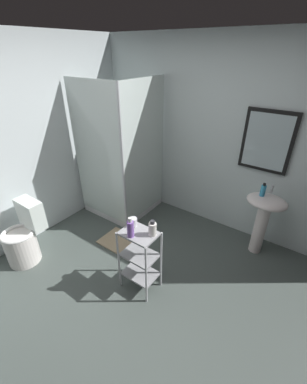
{
  "coord_description": "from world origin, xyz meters",
  "views": [
    {
      "loc": [
        1.15,
        -1.27,
        2.3
      ],
      "look_at": [
        -0.2,
        0.63,
        0.96
      ],
      "focal_mm": 23.44,
      "sensor_mm": 36.0,
      "label": 1
    }
  ],
  "objects_px": {
    "lotion_bottle_white": "(152,229)",
    "hand_soap_bottle": "(263,190)",
    "pedestal_sink": "(264,213)",
    "bath_mat": "(122,243)",
    "storage_cart": "(140,256)",
    "shower_stall": "(123,185)",
    "conditioner_bottle_purple": "(130,228)",
    "rinse_cup": "(133,222)",
    "toilet": "(24,238)"
  },
  "relations": [
    {
      "from": "storage_cart",
      "to": "conditioner_bottle_purple",
      "type": "height_order",
      "value": "conditioner_bottle_purple"
    },
    {
      "from": "hand_soap_bottle",
      "to": "toilet",
      "type": "bearing_deg",
      "value": -141.13
    },
    {
      "from": "rinse_cup",
      "to": "bath_mat",
      "type": "relative_size",
      "value": 0.15
    },
    {
      "from": "rinse_cup",
      "to": "bath_mat",
      "type": "xyz_separation_m",
      "value": [
        -0.51,
        0.34,
        -0.78
      ]
    },
    {
      "from": "storage_cart",
      "to": "hand_soap_bottle",
      "type": "distance_m",
      "value": 1.59
    },
    {
      "from": "pedestal_sink",
      "to": "bath_mat",
      "type": "relative_size",
      "value": 1.35
    },
    {
      "from": "bath_mat",
      "to": "toilet",
      "type": "bearing_deg",
      "value": -131.45
    },
    {
      "from": "hand_soap_bottle",
      "to": "bath_mat",
      "type": "relative_size",
      "value": 0.27
    },
    {
      "from": "hand_soap_bottle",
      "to": "lotion_bottle_white",
      "type": "bearing_deg",
      "value": -118.47
    },
    {
      "from": "toilet",
      "to": "conditioner_bottle_purple",
      "type": "bearing_deg",
      "value": 16.11
    },
    {
      "from": "pedestal_sink",
      "to": "lotion_bottle_white",
      "type": "xyz_separation_m",
      "value": [
        -0.74,
        -1.26,
        0.23
      ]
    },
    {
      "from": "shower_stall",
      "to": "storage_cart",
      "type": "distance_m",
      "value": 1.52
    },
    {
      "from": "lotion_bottle_white",
      "to": "rinse_cup",
      "type": "distance_m",
      "value": 0.24
    },
    {
      "from": "storage_cart",
      "to": "bath_mat",
      "type": "distance_m",
      "value": 0.86
    },
    {
      "from": "toilet",
      "to": "rinse_cup",
      "type": "distance_m",
      "value": 1.47
    },
    {
      "from": "lotion_bottle_white",
      "to": "pedestal_sink",
      "type": "bearing_deg",
      "value": 59.39
    },
    {
      "from": "lotion_bottle_white",
      "to": "hand_soap_bottle",
      "type": "bearing_deg",
      "value": 61.53
    },
    {
      "from": "shower_stall",
      "to": "conditioner_bottle_purple",
      "type": "distance_m",
      "value": 1.6
    },
    {
      "from": "storage_cart",
      "to": "rinse_cup",
      "type": "relative_size",
      "value": 8.34
    },
    {
      "from": "hand_soap_bottle",
      "to": "shower_stall",
      "type": "bearing_deg",
      "value": -171.75
    },
    {
      "from": "hand_soap_bottle",
      "to": "conditioner_bottle_purple",
      "type": "bearing_deg",
      "value": -121.07
    },
    {
      "from": "shower_stall",
      "to": "lotion_bottle_white",
      "type": "distance_m",
      "value": 1.62
    },
    {
      "from": "pedestal_sink",
      "to": "bath_mat",
      "type": "xyz_separation_m",
      "value": [
        -1.5,
        -0.91,
        -0.57
      ]
    },
    {
      "from": "shower_stall",
      "to": "pedestal_sink",
      "type": "relative_size",
      "value": 2.47
    },
    {
      "from": "storage_cart",
      "to": "bath_mat",
      "type": "height_order",
      "value": "storage_cart"
    },
    {
      "from": "bath_mat",
      "to": "hand_soap_bottle",
      "type": "bearing_deg",
      "value": 32.19
    },
    {
      "from": "lotion_bottle_white",
      "to": "conditioner_bottle_purple",
      "type": "bearing_deg",
      "value": -139.08
    },
    {
      "from": "pedestal_sink",
      "to": "storage_cart",
      "type": "bearing_deg",
      "value": -123.56
    },
    {
      "from": "toilet",
      "to": "lotion_bottle_white",
      "type": "distance_m",
      "value": 1.69
    },
    {
      "from": "hand_soap_bottle",
      "to": "lotion_bottle_white",
      "type": "xyz_separation_m",
      "value": [
        -0.67,
        -1.24,
        -0.07
      ]
    },
    {
      "from": "lotion_bottle_white",
      "to": "bath_mat",
      "type": "xyz_separation_m",
      "value": [
        -0.75,
        0.34,
        -0.8
      ]
    },
    {
      "from": "shower_stall",
      "to": "lotion_bottle_white",
      "type": "height_order",
      "value": "shower_stall"
    },
    {
      "from": "storage_cart",
      "to": "lotion_bottle_white",
      "type": "height_order",
      "value": "lotion_bottle_white"
    },
    {
      "from": "shower_stall",
      "to": "storage_cart",
      "type": "bearing_deg",
      "value": -42.05
    },
    {
      "from": "storage_cart",
      "to": "lotion_bottle_white",
      "type": "xyz_separation_m",
      "value": [
        0.13,
        0.05,
        0.38
      ]
    },
    {
      "from": "hand_soap_bottle",
      "to": "lotion_bottle_white",
      "type": "relative_size",
      "value": 0.96
    },
    {
      "from": "shower_stall",
      "to": "pedestal_sink",
      "type": "distance_m",
      "value": 2.02
    },
    {
      "from": "storage_cart",
      "to": "conditioner_bottle_purple",
      "type": "relative_size",
      "value": 3.48
    },
    {
      "from": "toilet",
      "to": "rinse_cup",
      "type": "height_order",
      "value": "rinse_cup"
    },
    {
      "from": "lotion_bottle_white",
      "to": "shower_stall",
      "type": "bearing_deg",
      "value": 142.41
    },
    {
      "from": "storage_cart",
      "to": "lotion_bottle_white",
      "type": "relative_size",
      "value": 4.45
    },
    {
      "from": "pedestal_sink",
      "to": "lotion_bottle_white",
      "type": "bearing_deg",
      "value": -120.61
    },
    {
      "from": "shower_stall",
      "to": "toilet",
      "type": "xyz_separation_m",
      "value": [
        -0.28,
        -1.5,
        -0.15
      ]
    },
    {
      "from": "pedestal_sink",
      "to": "conditioner_bottle_purple",
      "type": "xyz_separation_m",
      "value": [
        -0.9,
        -1.39,
        0.25
      ]
    },
    {
      "from": "pedestal_sink",
      "to": "bath_mat",
      "type": "height_order",
      "value": "pedestal_sink"
    },
    {
      "from": "shower_stall",
      "to": "toilet",
      "type": "relative_size",
      "value": 2.63
    },
    {
      "from": "storage_cart",
      "to": "lotion_bottle_white",
      "type": "distance_m",
      "value": 0.4
    },
    {
      "from": "conditioner_bottle_purple",
      "to": "lotion_bottle_white",
      "type": "bearing_deg",
      "value": 40.92
    },
    {
      "from": "toilet",
      "to": "storage_cart",
      "type": "bearing_deg",
      "value": 18.87
    },
    {
      "from": "conditioner_bottle_purple",
      "to": "rinse_cup",
      "type": "relative_size",
      "value": 2.4
    }
  ]
}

